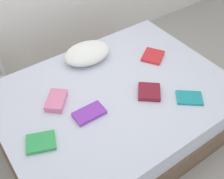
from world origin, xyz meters
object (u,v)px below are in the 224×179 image
at_px(bed, 115,111).
at_px(pillow, 87,53).
at_px(textbook_teal, 189,98).
at_px(textbook_red, 153,56).
at_px(textbook_pink, 56,100).
at_px(textbook_maroon, 149,92).
at_px(textbook_green, 41,142).
at_px(textbook_purple, 89,113).

xyz_separation_m(bed, pillow, (0.04, 0.51, 0.32)).
relative_size(pillow, textbook_teal, 2.14).
bearing_deg(textbook_red, textbook_pink, 146.61).
distance_m(pillow, textbook_teal, 1.03).
xyz_separation_m(pillow, textbook_pink, (-0.51, -0.34, -0.04)).
bearing_deg(textbook_maroon, textbook_red, -5.05).
bearing_deg(pillow, textbook_teal, -66.36).
distance_m(pillow, textbook_green, 1.01).
height_order(bed, textbook_teal, textbook_teal).
relative_size(pillow, textbook_red, 2.14).
bearing_deg(textbook_purple, textbook_green, -175.06).
relative_size(textbook_green, textbook_red, 0.98).
bearing_deg(textbook_maroon, textbook_purple, 120.04).
bearing_deg(pillow, textbook_pink, -145.85).
distance_m(textbook_pink, textbook_purple, 0.30).
distance_m(textbook_green, textbook_teal, 1.23).
xyz_separation_m(textbook_green, textbook_purple, (0.42, 0.03, 0.00)).
bearing_deg(textbook_green, textbook_purple, 25.89).
bearing_deg(textbook_purple, textbook_maroon, -9.08).
relative_size(textbook_green, textbook_purple, 0.84).
bearing_deg(textbook_teal, pillow, 152.45).
height_order(bed, textbook_maroon, textbook_maroon).
distance_m(textbook_green, textbook_red, 1.35).
distance_m(textbook_teal, textbook_purple, 0.84).
distance_m(pillow, textbook_pink, 0.62).
height_order(textbook_green, textbook_red, textbook_green).
distance_m(textbook_maroon, textbook_purple, 0.54).
distance_m(textbook_green, textbook_maroon, 0.96).
bearing_deg(textbook_maroon, textbook_green, 126.19).
xyz_separation_m(textbook_pink, textbook_maroon, (0.69, -0.36, -0.01)).
bearing_deg(textbook_red, textbook_maroon, -168.37).
distance_m(pillow, textbook_maroon, 0.72).
distance_m(textbook_teal, textbook_red, 0.61).
distance_m(textbook_green, textbook_purple, 0.43).
xyz_separation_m(textbook_pink, textbook_red, (1.04, 0.00, -0.01)).
height_order(textbook_green, textbook_maroon, textbook_maroon).
bearing_deg(textbook_purple, pillow, 60.39).
relative_size(textbook_teal, textbook_purple, 0.86).
height_order(bed, pillow, pillow).
xyz_separation_m(textbook_maroon, textbook_teal, (0.23, -0.24, -0.01)).
relative_size(textbook_red, textbook_purple, 0.86).
height_order(pillow, textbook_maroon, pillow).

